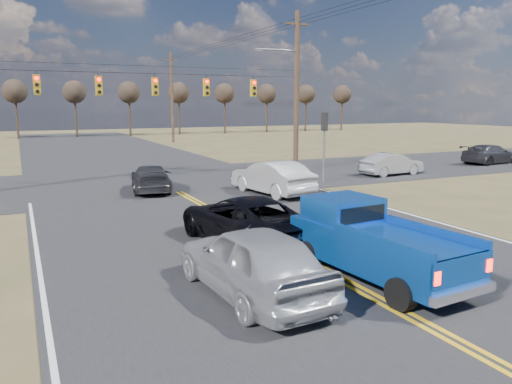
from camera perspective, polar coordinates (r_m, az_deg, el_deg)
name	(u,v)px	position (r m, az deg, el deg)	size (l,w,h in m)	color
ground	(343,281)	(12.82, 9.86, -10.01)	(160.00, 160.00, 0.00)	brown
road_main	(206,207)	(21.44, -5.72, -1.74)	(14.00, 120.00, 0.02)	#28282B
road_cross	(158,181)	(28.98, -11.09, 1.20)	(120.00, 12.00, 0.02)	#28282B
signal_gantry	(165,91)	(28.59, -10.34, 11.30)	(19.60, 4.83, 10.00)	#473323
utility_poles	(160,87)	(27.70, -10.93, 11.66)	(19.60, 58.32, 10.00)	#473323
treeline	(123,85)	(37.43, -14.91, 11.77)	(87.00, 117.80, 7.40)	#33261C
pickup_truck	(372,243)	(12.90, 13.16, -5.66)	(2.38, 5.23, 1.91)	black
silver_suv	(252,260)	(11.50, -0.43, -7.82)	(1.97, 4.90, 1.67)	#A5A7AD
black_suv	(244,220)	(15.72, -1.33, -3.18)	(2.54, 5.50, 1.53)	black
white_car_queue	(272,177)	(24.34, 1.84, 1.68)	(1.74, 4.98, 1.64)	#BBBBBB
dgrey_car_queue	(151,178)	(25.68, -11.94, 1.54)	(1.85, 4.55, 1.32)	#2E2E33
cross_car_east_near	(392,164)	(32.00, 15.24, 3.10)	(4.16, 1.45, 1.37)	#96989D
cross_car_east_far	(490,154)	(40.61, 25.18, 3.94)	(4.91, 1.99, 1.42)	#2B2B2F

